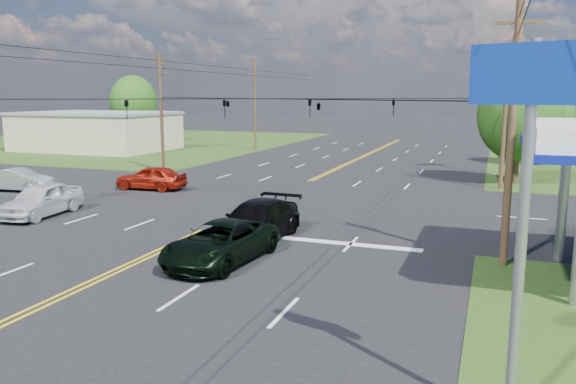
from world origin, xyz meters
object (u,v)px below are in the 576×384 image
at_px(pole_ne, 505,115).
at_px(sedan_silver, 19,180).
at_px(retail_nw, 97,132).
at_px(tree_far_l, 133,103).
at_px(pole_nw, 161,111).
at_px(pole_right_far, 502,106).
at_px(suv_black, 256,221).
at_px(pole_left_far, 255,104).
at_px(pickup_white, 41,199).
at_px(tree_right_b, 545,118).
at_px(tree_right_a, 520,115).
at_px(pickup_dkgreen, 220,243).
at_px(polesign_se, 529,134).
at_px(pole_se, 512,133).

xyz_separation_m(pole_ne, sedan_silver, (-29.57, -11.53, -4.18)).
height_order(retail_nw, tree_far_l, tree_far_l).
bearing_deg(pole_nw, sedan_silver, -107.19).
xyz_separation_m(pole_right_far, suv_black, (-10.00, -36.76, -4.33)).
xyz_separation_m(pole_nw, sedan_silver, (-3.57, -11.53, -4.18)).
bearing_deg(pole_right_far, pole_ne, -90.00).
height_order(pole_left_far, suv_black, pole_left_far).
distance_m(pickup_white, sedan_silver, 8.94).
height_order(tree_right_b, sedan_silver, tree_right_b).
relative_size(tree_right_a, sedan_silver, 1.82).
bearing_deg(pole_left_far, pole_right_far, 0.00).
height_order(retail_nw, pole_right_far, pole_right_far).
bearing_deg(pole_right_far, pickup_white, -122.01).
xyz_separation_m(suv_black, sedan_silver, (-19.57, 6.23, -0.10)).
relative_size(tree_far_l, sedan_silver, 1.94).
height_order(tree_far_l, sedan_silver, tree_far_l).
relative_size(retail_nw, pickup_dkgreen, 2.92).
bearing_deg(polesign_se, suv_black, 132.19).
height_order(pole_se, pole_right_far, pole_right_far).
bearing_deg(tree_right_b, pole_left_far, 172.28).
relative_size(pole_se, pole_ne, 1.00).
distance_m(pole_nw, pole_ne, 26.00).
bearing_deg(pole_ne, polesign_se, -90.00).
distance_m(pole_left_far, sedan_silver, 31.05).
distance_m(tree_right_a, tree_right_b, 12.27).
bearing_deg(suv_black, sedan_silver, 164.89).
bearing_deg(pole_right_far, tree_far_l, 174.92).
relative_size(pole_se, pickup_white, 1.87).
bearing_deg(tree_right_b, pole_se, -96.05).
xyz_separation_m(pole_se, tree_right_a, (1.00, 21.00, -0.05)).
distance_m(pole_ne, pole_right_far, 19.00).
bearing_deg(tree_far_l, pole_nw, -50.44).
bearing_deg(suv_black, pole_ne, 63.17).
distance_m(pole_left_far, tree_right_b, 29.79).
height_order(tree_right_b, tree_far_l, tree_far_l).
distance_m(pole_nw, tree_far_l, 29.83).
xyz_separation_m(pole_ne, suv_black, (-10.00, -17.76, -4.07)).
height_order(retail_nw, suv_black, retail_nw).
distance_m(pole_se, tree_right_b, 33.19).
bearing_deg(pickup_dkgreen, pole_nw, 132.47).
distance_m(tree_right_a, pickup_white, 31.12).
relative_size(pole_nw, tree_right_b, 1.34).
bearing_deg(polesign_se, tree_right_a, 88.20).
bearing_deg(pickup_white, tree_right_b, 45.57).
distance_m(pole_ne, pickup_white, 28.49).
bearing_deg(tree_right_a, pole_se, -92.73).
xyz_separation_m(pole_se, tree_far_l, (-45.00, 41.00, 0.28)).
bearing_deg(suv_black, pickup_white, 179.09).
relative_size(pole_ne, tree_far_l, 1.09).
bearing_deg(pole_left_far, pickup_white, -84.45).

